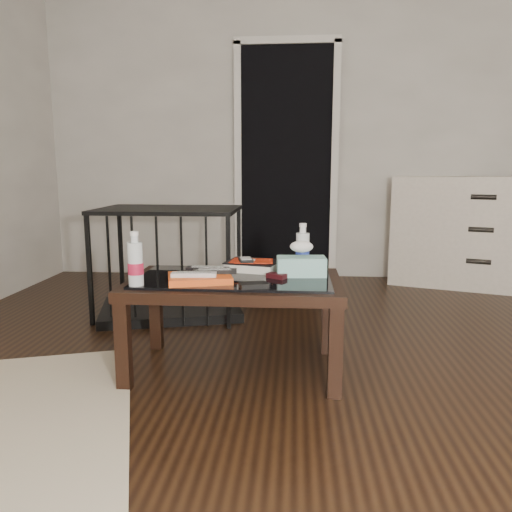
# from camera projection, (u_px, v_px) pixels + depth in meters

# --- Properties ---
(ground) EXTENTS (5.00, 5.00, 0.00)m
(ground) POSITION_uv_depth(u_px,v_px,m) (368.00, 404.00, 2.08)
(ground) COLOR black
(ground) RESTS_ON ground
(doorway) EXTENTS (0.90, 0.08, 2.07)m
(doorway) POSITION_uv_depth(u_px,v_px,m) (286.00, 161.00, 4.35)
(doorway) COLOR black
(doorway) RESTS_ON ground
(coffee_table) EXTENTS (1.00, 0.60, 0.46)m
(coffee_table) POSITION_uv_depth(u_px,v_px,m) (235.00, 290.00, 2.37)
(coffee_table) COLOR black
(coffee_table) RESTS_ON ground
(dresser) EXTENTS (1.30, 0.86, 0.90)m
(dresser) POSITION_uv_depth(u_px,v_px,m) (469.00, 232.00, 4.10)
(dresser) COLOR beige
(dresser) RESTS_ON ground
(pet_crate) EXTENTS (1.02, 0.81, 0.71)m
(pet_crate) POSITION_uv_depth(u_px,v_px,m) (170.00, 280.00, 3.32)
(pet_crate) COLOR black
(pet_crate) RESTS_ON ground
(magazines) EXTENTS (0.33, 0.28, 0.03)m
(magazines) POSITION_uv_depth(u_px,v_px,m) (200.00, 278.00, 2.26)
(magazines) COLOR #EB5016
(magazines) RESTS_ON coffee_table
(remote_silver) EXTENTS (0.20, 0.07, 0.02)m
(remote_silver) POSITION_uv_depth(u_px,v_px,m) (194.00, 274.00, 2.22)
(remote_silver) COLOR silver
(remote_silver) RESTS_ON magazines
(remote_black_front) EXTENTS (0.20, 0.07, 0.02)m
(remote_black_front) POSITION_uv_depth(u_px,v_px,m) (215.00, 271.00, 2.29)
(remote_black_front) COLOR black
(remote_black_front) RESTS_ON magazines
(remote_black_back) EXTENTS (0.20, 0.06, 0.02)m
(remote_black_back) POSITION_uv_depth(u_px,v_px,m) (208.00, 268.00, 2.34)
(remote_black_back) COLOR black
(remote_black_back) RESTS_ON magazines
(textbook) EXTENTS (0.29, 0.25, 0.05)m
(textbook) POSITION_uv_depth(u_px,v_px,m) (253.00, 265.00, 2.51)
(textbook) COLOR black
(textbook) RESTS_ON coffee_table
(dvd_mailers) EXTENTS (0.20, 0.15, 0.01)m
(dvd_mailers) POSITION_uv_depth(u_px,v_px,m) (250.00, 261.00, 2.50)
(dvd_mailers) COLOR #B2230B
(dvd_mailers) RESTS_ON textbook
(ipod) EXTENTS (0.09, 0.12, 0.02)m
(ipod) POSITION_uv_depth(u_px,v_px,m) (246.00, 260.00, 2.46)
(ipod) COLOR black
(ipod) RESTS_ON dvd_mailers
(flip_phone) EXTENTS (0.10, 0.09, 0.02)m
(flip_phone) POSITION_uv_depth(u_px,v_px,m) (277.00, 276.00, 2.32)
(flip_phone) COLOR black
(flip_phone) RESTS_ON coffee_table
(wallet) EXTENTS (0.14, 0.10, 0.02)m
(wallet) POSITION_uv_depth(u_px,v_px,m) (254.00, 285.00, 2.14)
(wallet) COLOR black
(wallet) RESTS_ON coffee_table
(water_bottle_left) EXTENTS (0.08, 0.08, 0.24)m
(water_bottle_left) POSITION_uv_depth(u_px,v_px,m) (135.00, 259.00, 2.16)
(water_bottle_left) COLOR silver
(water_bottle_left) RESTS_ON coffee_table
(water_bottle_right) EXTENTS (0.08, 0.08, 0.24)m
(water_bottle_right) POSITION_uv_depth(u_px,v_px,m) (303.00, 247.00, 2.48)
(water_bottle_right) COLOR silver
(water_bottle_right) RESTS_ON coffee_table
(tissue_box) EXTENTS (0.24, 0.14, 0.09)m
(tissue_box) POSITION_uv_depth(u_px,v_px,m) (301.00, 266.00, 2.37)
(tissue_box) COLOR teal
(tissue_box) RESTS_ON coffee_table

